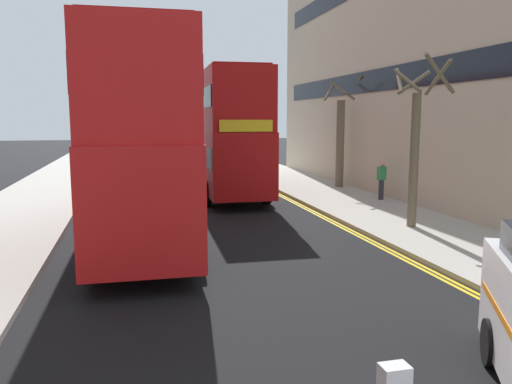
% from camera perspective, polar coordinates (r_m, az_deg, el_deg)
% --- Properties ---
extents(sidewalk_right, '(4.00, 80.00, 0.14)m').
position_cam_1_polar(sidewalk_right, '(19.22, 13.96, -2.42)').
color(sidewalk_right, '#ADA89E').
rests_on(sidewalk_right, ground).
extents(kerb_line_outer, '(0.10, 56.00, 0.01)m').
position_cam_1_polar(kerb_line_outer, '(16.56, 10.71, -4.25)').
color(kerb_line_outer, yellow).
rests_on(kerb_line_outer, ground).
extents(kerb_line_inner, '(0.10, 56.00, 0.01)m').
position_cam_1_polar(kerb_line_inner, '(16.49, 10.21, -4.28)').
color(kerb_line_inner, yellow).
rests_on(kerb_line_inner, ground).
extents(double_decker_bus_away, '(2.93, 10.85, 5.64)m').
position_cam_1_polar(double_decker_bus_away, '(15.11, -13.00, 6.09)').
color(double_decker_bus_away, red).
rests_on(double_decker_bus_away, ground).
extents(double_decker_bus_oncoming, '(3.05, 10.88, 5.64)m').
position_cam_1_polar(double_decker_bus_oncoming, '(24.07, -3.56, 7.01)').
color(double_decker_bus_oncoming, '#B20F0F').
rests_on(double_decker_bus_oncoming, ground).
extents(pedestrian_far, '(0.34, 0.22, 1.62)m').
position_cam_1_polar(pedestrian_far, '(22.04, 13.96, 1.34)').
color(pedestrian_far, '#2D2D38').
rests_on(pedestrian_far, sidewalk_right).
extents(street_tree_near, '(1.96, 1.93, 5.48)m').
position_cam_1_polar(street_tree_near, '(25.86, 9.50, 5.93)').
color(street_tree_near, '#6B6047').
rests_on(street_tree_near, sidewalk_right).
extents(street_tree_mid, '(1.81, 1.81, 5.30)m').
position_cam_1_polar(street_tree_mid, '(16.62, 17.58, 5.39)').
color(street_tree_mid, '#6B6047').
rests_on(street_tree_mid, sidewalk_right).
extents(townhouse_terrace_right, '(10.08, 28.00, 13.87)m').
position_cam_1_polar(townhouse_terrace_right, '(26.50, 23.97, 14.91)').
color(townhouse_terrace_right, beige).
rests_on(townhouse_terrace_right, ground).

